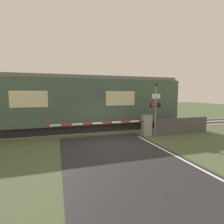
{
  "coord_description": "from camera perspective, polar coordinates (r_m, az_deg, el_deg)",
  "views": [
    {
      "loc": [
        -2.66,
        -9.11,
        2.79
      ],
      "look_at": [
        0.77,
        1.79,
        1.59
      ],
      "focal_mm": 28.0,
      "sensor_mm": 36.0,
      "label": 1
    }
  ],
  "objects": [
    {
      "name": "signal_post",
      "position": [
        11.81,
        14.07,
        1.88
      ],
      "size": [
        0.81,
        0.26,
        3.48
      ],
      "color": "gray",
      "rests_on": "ground_plane"
    },
    {
      "name": "roadside_fence",
      "position": [
        13.3,
        21.98,
        -4.16
      ],
      "size": [
        4.24,
        0.06,
        1.1
      ],
      "color": "#4C4C51",
      "rests_on": "ground_plane"
    },
    {
      "name": "crossing_barrier",
      "position": [
        11.7,
        9.0,
        -4.18
      ],
      "size": [
        6.54,
        0.44,
        1.37
      ],
      "color": "gray",
      "rests_on": "ground_plane"
    },
    {
      "name": "ground_plane",
      "position": [
        9.89,
        -1.17,
        -10.4
      ],
      "size": [
        80.0,
        80.0,
        0.0
      ],
      "primitive_type": "plane",
      "color": "#475638"
    },
    {
      "name": "track_bed",
      "position": [
        13.91,
        -6.13,
        -5.53
      ],
      "size": [
        36.0,
        3.2,
        0.13
      ],
      "color": "slate",
      "rests_on": "ground_plane"
    },
    {
      "name": "train",
      "position": [
        13.49,
        -24.54,
        2.44
      ],
      "size": [
        21.96,
        3.0,
        4.07
      ],
      "color": "black",
      "rests_on": "ground_plane"
    }
  ]
}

